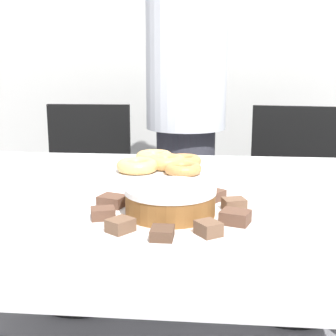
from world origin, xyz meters
TOP-DOWN VIEW (x-y plane):
  - wall_back at (0.00, 1.62)m, footprint 8.00×0.05m
  - table at (0.00, 0.00)m, footprint 1.61×1.05m
  - person_standing at (-0.01, 0.93)m, footprint 0.34×0.34m
  - office_chair_left at (-0.48, 0.94)m, footprint 0.45×0.45m
  - office_chair_right at (0.47, 0.94)m, footprint 0.50×0.50m
  - plate_cake at (0.02, -0.18)m, footprint 0.37×0.37m
  - plate_donuts at (-0.03, 0.26)m, footprint 0.35×0.35m
  - frosted_cake at (0.02, -0.18)m, footprint 0.19×0.19m
  - lamington_0 at (0.15, -0.22)m, footprint 0.07×0.06m
  - lamington_1 at (0.16, -0.14)m, footprint 0.06×0.05m
  - lamington_2 at (0.11, -0.06)m, footprint 0.07×0.07m
  - lamington_3 at (0.02, -0.04)m, footprint 0.05×0.06m
  - lamington_4 at (-0.06, -0.06)m, footprint 0.06×0.06m
  - lamington_5 at (-0.11, -0.13)m, footprint 0.07×0.06m
  - lamington_6 at (-0.11, -0.22)m, footprint 0.06×0.05m
  - lamington_7 at (-0.06, -0.29)m, footprint 0.06×0.06m
  - lamington_8 at (0.02, -0.32)m, footprint 0.04×0.05m
  - lamington_9 at (0.10, -0.29)m, footprint 0.06×0.06m
  - donut_0 at (-0.03, 0.26)m, footprint 0.12×0.12m
  - donut_1 at (-0.07, 0.33)m, footprint 0.12×0.12m
  - donut_2 at (-0.11, 0.21)m, footprint 0.12×0.12m
  - donut_3 at (0.03, 0.19)m, footprint 0.11×0.11m
  - donut_4 at (0.02, 0.29)m, footprint 0.11×0.11m

SIDE VIEW (x-z plane):
  - office_chair_left at x=-0.48m, z-range -0.03..0.85m
  - office_chair_right at x=0.47m, z-range -0.03..0.85m
  - table at x=0.00m, z-range 0.30..1.04m
  - plate_cake at x=0.02m, z-range 0.75..0.76m
  - plate_donuts at x=-0.03m, z-range 0.75..0.76m
  - lamington_8 at x=0.02m, z-range 0.76..0.78m
  - lamington_6 at x=-0.11m, z-range 0.76..0.78m
  - lamington_2 at x=0.11m, z-range 0.76..0.78m
  - lamington_5 at x=-0.11m, z-range 0.76..0.78m
  - lamington_7 at x=-0.06m, z-range 0.76..0.78m
  - lamington_1 at x=0.16m, z-range 0.76..0.78m
  - lamington_3 at x=0.02m, z-range 0.76..0.78m
  - lamington_9 at x=0.10m, z-range 0.76..0.78m
  - lamington_0 at x=0.15m, z-range 0.76..0.78m
  - lamington_4 at x=-0.06m, z-range 0.76..0.79m
  - donut_3 at x=0.03m, z-range 0.76..0.79m
  - donut_4 at x=0.02m, z-range 0.76..0.79m
  - donut_2 at x=-0.11m, z-range 0.76..0.80m
  - donut_1 at x=-0.07m, z-range 0.76..0.80m
  - donut_0 at x=-0.03m, z-range 0.76..0.80m
  - frosted_cake at x=0.02m, z-range 0.76..0.82m
  - person_standing at x=-0.01m, z-range 0.04..1.67m
  - wall_back at x=0.00m, z-range 0.00..2.60m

